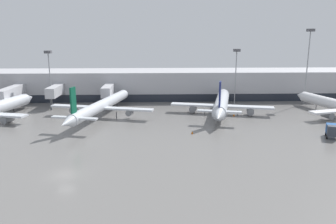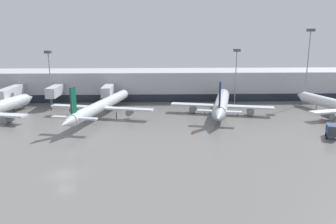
# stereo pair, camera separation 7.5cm
# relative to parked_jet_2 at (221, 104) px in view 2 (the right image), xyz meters

# --- Properties ---
(ground_plane) EXTENTS (320.00, 320.00, 0.00)m
(ground_plane) POSITION_rel_parked_jet_2_xyz_m (-30.57, -37.38, -2.77)
(ground_plane) COLOR slate
(terminal_building) EXTENTS (160.00, 30.62, 9.00)m
(terminal_building) POSITION_rel_parked_jet_2_xyz_m (-30.75, 24.45, 1.72)
(terminal_building) COLOR #B2B2B7
(terminal_building) RESTS_ON ground_plane
(parked_jet_2) EXTENTS (26.44, 33.63, 10.09)m
(parked_jet_2) POSITION_rel_parked_jet_2_xyz_m (0.00, 0.00, 0.00)
(parked_jet_2) COLOR silver
(parked_jet_2) RESTS_ON ground_plane
(parked_jet_3) EXTENTS (26.51, 38.20, 9.81)m
(parked_jet_3) POSITION_rel_parked_jet_2_xyz_m (-30.83, -2.56, 0.23)
(parked_jet_3) COLOR silver
(parked_jet_3) RESTS_ON ground_plane
(service_truck_1) EXTENTS (3.34, 4.50, 2.75)m
(service_truck_1) POSITION_rel_parked_jet_2_xyz_m (18.35, -21.00, -1.15)
(service_truck_1) COLOR #19478C
(service_truck_1) RESTS_ON ground_plane
(traffic_cone_0) EXTENTS (0.43, 0.43, 0.56)m
(traffic_cone_0) POSITION_rel_parked_jet_2_xyz_m (-9.49, -17.46, -2.49)
(traffic_cone_0) COLOR orange
(traffic_cone_0) RESTS_ON ground_plane
(traffic_cone_2) EXTENTS (0.51, 0.51, 0.63)m
(traffic_cone_2) POSITION_rel_parked_jet_2_xyz_m (2.85, -2.38, -2.46)
(traffic_cone_2) COLOR orange
(traffic_cone_2) RESTS_ON ground_plane
(apron_light_mast_2) EXTENTS (1.80, 1.80, 22.06)m
(apron_light_mast_2) POSITION_rel_parked_jet_2_xyz_m (27.42, 11.91, 14.20)
(apron_light_mast_2) COLOR gray
(apron_light_mast_2) RESTS_ON ground_plane
(apron_light_mast_3) EXTENTS (1.80, 1.80, 15.93)m
(apron_light_mast_3) POSITION_rel_parked_jet_2_xyz_m (-48.17, 13.77, 10.02)
(apron_light_mast_3) COLOR gray
(apron_light_mast_3) RESTS_ON ground_plane
(apron_light_mast_5) EXTENTS (1.80, 1.80, 16.34)m
(apron_light_mast_5) POSITION_rel_parked_jet_2_xyz_m (6.72, 13.55, 10.31)
(apron_light_mast_5) COLOR gray
(apron_light_mast_5) RESTS_ON ground_plane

